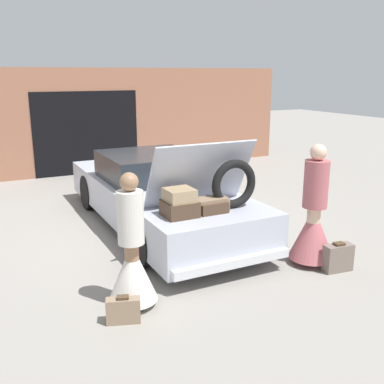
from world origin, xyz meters
name	(u,v)px	position (x,y,z in m)	size (l,w,h in m)	color
ground_plane	(157,225)	(0.00, 0.00, 0.00)	(40.00, 40.00, 0.00)	gray
garage_wall_back	(86,122)	(0.00, 4.92, 1.39)	(12.00, 0.14, 2.80)	#9E664C
car	(157,194)	(0.00, -0.01, 0.59)	(1.85, 5.17, 1.75)	#B2B7C6
person_left	(132,260)	(-1.35, -2.54, 0.57)	(0.58, 0.58, 1.60)	#997051
person_right	(313,222)	(1.35, -2.53, 0.62)	(0.65, 0.65, 1.73)	beige
suitcase_beside_left_person	(123,310)	(-1.58, -2.85, 0.15)	(0.40, 0.25, 0.32)	#8C7259
suitcase_beside_right_person	(338,258)	(1.50, -2.91, 0.19)	(0.43, 0.22, 0.41)	#75665B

